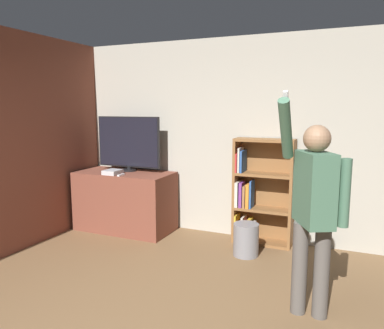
{
  "coord_description": "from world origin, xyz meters",
  "views": [
    {
      "loc": [
        1.45,
        -1.71,
        1.77
      ],
      "look_at": [
        -0.18,
        2.07,
        1.15
      ],
      "focal_mm": 35.0,
      "sensor_mm": 36.0,
      "label": 1
    }
  ],
  "objects_px": {
    "television": "(129,143)",
    "waste_bin": "(246,240)",
    "game_console": "(113,172)",
    "bookshelf": "(258,195)",
    "person": "(314,203)"
  },
  "relations": [
    {
      "from": "game_console",
      "to": "bookshelf",
      "type": "relative_size",
      "value": 0.17
    },
    {
      "from": "game_console",
      "to": "person",
      "type": "distance_m",
      "value": 3.02
    },
    {
      "from": "television",
      "to": "waste_bin",
      "type": "relative_size",
      "value": 2.56
    },
    {
      "from": "game_console",
      "to": "television",
      "type": "bearing_deg",
      "value": 78.59
    },
    {
      "from": "bookshelf",
      "to": "waste_bin",
      "type": "relative_size",
      "value": 3.51
    },
    {
      "from": "person",
      "to": "waste_bin",
      "type": "height_order",
      "value": "person"
    },
    {
      "from": "person",
      "to": "television",
      "type": "bearing_deg",
      "value": -146.11
    },
    {
      "from": "game_console",
      "to": "waste_bin",
      "type": "distance_m",
      "value": 2.07
    },
    {
      "from": "game_console",
      "to": "waste_bin",
      "type": "bearing_deg",
      "value": -1.84
    },
    {
      "from": "television",
      "to": "person",
      "type": "height_order",
      "value": "person"
    },
    {
      "from": "bookshelf",
      "to": "waste_bin",
      "type": "height_order",
      "value": "bookshelf"
    },
    {
      "from": "waste_bin",
      "to": "bookshelf",
      "type": "bearing_deg",
      "value": 88.35
    },
    {
      "from": "television",
      "to": "game_console",
      "type": "distance_m",
      "value": 0.5
    },
    {
      "from": "person",
      "to": "bookshelf",
      "type": "bearing_deg",
      "value": 179.99
    },
    {
      "from": "television",
      "to": "bookshelf",
      "type": "bearing_deg",
      "value": 3.27
    }
  ]
}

